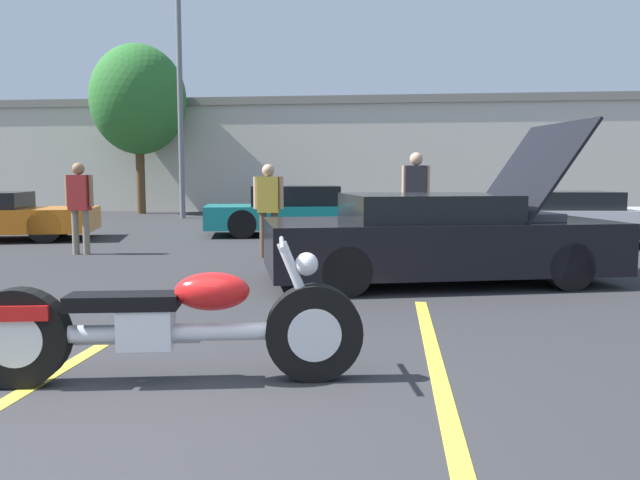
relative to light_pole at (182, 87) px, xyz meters
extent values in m
plane|color=#2D2D30|center=(5.17, -17.08, -4.29)|extent=(80.00, 80.00, 0.00)
cube|color=yellow|center=(4.38, -15.50, -4.29)|extent=(0.12, 4.81, 0.01)
cube|color=yellow|center=(7.11, -15.50, -4.29)|extent=(0.12, 4.81, 0.01)
cube|color=beige|center=(5.17, 5.70, -2.09)|extent=(32.00, 4.00, 4.40)
cube|color=slate|center=(5.17, 5.70, -0.04)|extent=(32.00, 4.20, 0.30)
cylinder|color=slate|center=(-0.08, 0.00, -0.38)|extent=(0.18, 0.18, 7.82)
cylinder|color=brown|center=(-2.44, 2.30, -2.95)|extent=(0.32, 0.32, 2.69)
ellipsoid|color=#2D702D|center=(-2.44, 2.30, -0.11)|extent=(3.47, 3.47, 3.99)
cylinder|color=black|center=(6.25, -15.87, -3.96)|extent=(0.69, 0.28, 0.67)
cylinder|color=black|center=(4.31, -16.22, -3.96)|extent=(0.69, 0.28, 0.67)
cylinder|color=silver|center=(6.25, -15.87, -3.96)|extent=(0.39, 0.23, 0.37)
cylinder|color=silver|center=(4.31, -16.22, -3.96)|extent=(0.39, 0.23, 0.37)
cylinder|color=silver|center=(5.28, -16.04, -3.94)|extent=(1.67, 0.42, 0.12)
cube|color=silver|center=(5.13, -16.07, -3.90)|extent=(0.40, 0.30, 0.28)
ellipsoid|color=red|center=(5.57, -15.99, -3.66)|extent=(0.55, 0.37, 0.26)
cube|color=black|center=(4.99, -16.10, -3.72)|extent=(0.77, 0.39, 0.10)
cube|color=red|center=(4.36, -16.21, -3.77)|extent=(0.40, 0.28, 0.10)
cylinder|color=silver|center=(6.15, -15.88, -3.63)|extent=(0.31, 0.12, 0.63)
cylinder|color=silver|center=(6.03, -15.91, -3.34)|extent=(0.16, 0.70, 0.04)
sphere|color=silver|center=(6.20, -15.88, -3.48)|extent=(0.16, 0.16, 0.16)
cylinder|color=silver|center=(4.82, -16.02, -4.00)|extent=(1.28, 0.32, 0.09)
cube|color=black|center=(7.39, -11.69, -3.80)|extent=(4.83, 3.00, 0.66)
cube|color=black|center=(7.21, -11.74, -3.30)|extent=(2.39, 2.19, 0.35)
cylinder|color=black|center=(8.95, -12.16, -3.99)|extent=(0.64, 0.37, 0.60)
cylinder|color=black|center=(8.52, -10.51, -3.99)|extent=(0.64, 0.37, 0.60)
cylinder|color=black|center=(6.26, -12.87, -3.99)|extent=(0.64, 0.37, 0.60)
cylinder|color=black|center=(5.83, -11.22, -3.99)|extent=(0.64, 0.37, 0.60)
cube|color=black|center=(8.63, -11.36, -2.83)|extent=(1.35, 1.95, 1.31)
cube|color=#4C4C51|center=(8.58, -11.38, -3.51)|extent=(0.85, 1.18, 0.28)
cube|color=white|center=(10.41, -6.96, -3.83)|extent=(4.19, 2.04, 0.57)
cube|color=black|center=(10.25, -6.97, -3.37)|extent=(1.93, 1.72, 0.35)
cylinder|color=black|center=(11.63, -6.10, -3.97)|extent=(0.65, 0.26, 0.64)
cylinder|color=black|center=(9.19, -7.82, -3.97)|extent=(0.65, 0.26, 0.64)
cylinder|color=black|center=(9.10, -6.25, -3.97)|extent=(0.65, 0.26, 0.64)
cylinder|color=black|center=(-0.42, -7.77, -3.95)|extent=(0.72, 0.41, 0.69)
cylinder|color=black|center=(-0.90, -6.19, -3.95)|extent=(0.72, 0.41, 0.69)
cube|color=teal|center=(4.66, -5.33, -3.85)|extent=(4.80, 2.72, 0.53)
cube|color=black|center=(4.49, -5.37, -3.35)|extent=(2.33, 1.99, 0.46)
cylinder|color=black|center=(6.20, -5.77, -3.97)|extent=(0.68, 0.36, 0.65)
cylinder|color=black|center=(5.86, -4.27, -3.97)|extent=(0.68, 0.36, 0.65)
cylinder|color=black|center=(3.47, -6.39, -3.97)|extent=(0.68, 0.36, 0.65)
cylinder|color=black|center=(3.13, -4.89, -3.97)|extent=(0.68, 0.36, 0.65)
cylinder|color=gray|center=(1.16, -9.47, -3.89)|extent=(0.12, 0.12, 0.79)
cylinder|color=gray|center=(1.36, -9.47, -3.89)|extent=(0.12, 0.12, 0.79)
cube|color=maroon|center=(1.26, -9.47, -3.18)|extent=(0.36, 0.20, 0.63)
cylinder|color=#9E704C|center=(1.04, -9.47, -3.15)|extent=(0.08, 0.08, 0.57)
cylinder|color=#9E704C|center=(1.48, -9.47, -3.15)|extent=(0.08, 0.08, 0.57)
sphere|color=#9E704C|center=(1.26, -9.47, -2.76)|extent=(0.21, 0.21, 0.21)
cylinder|color=brown|center=(4.59, -9.52, -3.90)|extent=(0.12, 0.12, 0.78)
cylinder|color=brown|center=(4.79, -9.52, -3.90)|extent=(0.12, 0.12, 0.78)
cube|color=#B29933|center=(4.69, -9.52, -3.21)|extent=(0.36, 0.20, 0.62)
cylinder|color=tan|center=(4.47, -9.52, -3.17)|extent=(0.08, 0.08, 0.55)
cylinder|color=tan|center=(4.91, -9.52, -3.17)|extent=(0.08, 0.08, 0.55)
sphere|color=tan|center=(4.69, -9.52, -2.79)|extent=(0.21, 0.21, 0.21)
cylinder|color=#333338|center=(7.13, -8.32, -3.85)|extent=(0.12, 0.12, 0.89)
cylinder|color=#333338|center=(7.33, -8.32, -3.85)|extent=(0.12, 0.12, 0.89)
cube|color=#26262D|center=(7.23, -8.32, -3.05)|extent=(0.36, 0.20, 0.70)
cylinder|color=tan|center=(7.01, -8.32, -3.01)|extent=(0.08, 0.08, 0.63)
cylinder|color=tan|center=(7.45, -8.32, -3.01)|extent=(0.08, 0.08, 0.63)
sphere|color=tan|center=(7.23, -8.32, -2.58)|extent=(0.24, 0.24, 0.24)
camera|label=1|loc=(6.75, -20.04, -2.88)|focal=35.00mm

